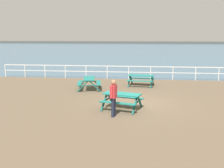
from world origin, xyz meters
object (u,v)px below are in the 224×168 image
Objects in this scene: picnic_table_near_right at (122,97)px; visitor at (113,96)px; picnic_table_far_left at (141,78)px; picnic_table_near_left at (89,81)px.

picnic_table_near_right is 1.35m from visitor.
visitor reaches higher than picnic_table_far_left.
visitor reaches higher than picnic_table_near_left.
picnic_table_near_right and picnic_table_far_left have the same top height.
picnic_table_far_left is (0.87, 6.15, 0.00)m from picnic_table_near_right.
visitor is at bearing -86.54° from picnic_table_near_right.
picnic_table_near_left is 0.95× the size of picnic_table_near_right.
picnic_table_far_left is 7.52m from visitor.
picnic_table_far_left is at bearing 96.61° from visitor.
picnic_table_near_right is at bearing 93.07° from visitor.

